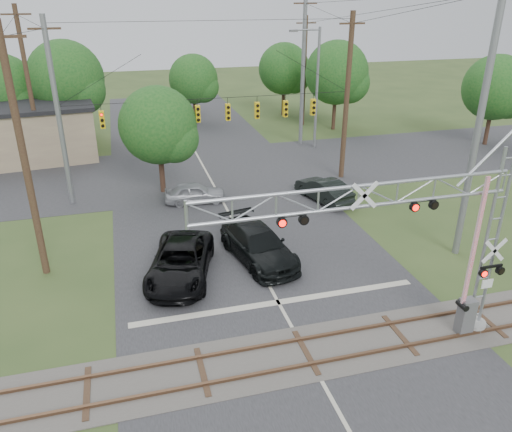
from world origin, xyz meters
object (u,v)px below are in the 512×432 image
object	(u,v)px
car_dark	(258,245)
sedan_silver	(195,193)
traffic_signal_span	(226,107)
pickup_black	(181,262)
streetlight	(315,83)
crossing_gantry	(413,233)

from	to	relation	value
car_dark	sedan_silver	bearing A→B (deg)	91.77
traffic_signal_span	pickup_black	size ratio (longest dim) A/B	3.26
traffic_signal_span	car_dark	xyz separation A→B (m)	(-0.66, -10.45, -4.81)
traffic_signal_span	pickup_black	world-z (taller)	traffic_signal_span
traffic_signal_span	streetlight	world-z (taller)	traffic_signal_span
streetlight	pickup_black	bearing A→B (deg)	-126.63
crossing_gantry	traffic_signal_span	world-z (taller)	traffic_signal_span
sedan_silver	streetlight	xyz separation A→B (m)	(11.91, 9.73, 4.95)
sedan_silver	streetlight	world-z (taller)	streetlight
crossing_gantry	pickup_black	size ratio (longest dim) A/B	2.02
car_dark	streetlight	world-z (taller)	streetlight
crossing_gantry	pickup_black	xyz separation A→B (m)	(-7.53, 7.21, -3.97)
crossing_gantry	traffic_signal_span	xyz separation A→B (m)	(-2.82, 18.36, 0.87)
traffic_signal_span	crossing_gantry	bearing A→B (deg)	-81.26
pickup_black	car_dark	xyz separation A→B (m)	(4.05, 0.70, 0.02)
pickup_black	streetlight	distance (m)	23.98
traffic_signal_span	streetlight	xyz separation A→B (m)	(9.31, 7.71, -0.04)
crossing_gantry	streetlight	distance (m)	26.88
crossing_gantry	streetlight	xyz separation A→B (m)	(6.49, 26.07, 0.83)
crossing_gantry	pickup_black	distance (m)	11.16
pickup_black	streetlight	size ratio (longest dim) A/B	0.59
pickup_black	sedan_silver	bearing A→B (deg)	93.09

